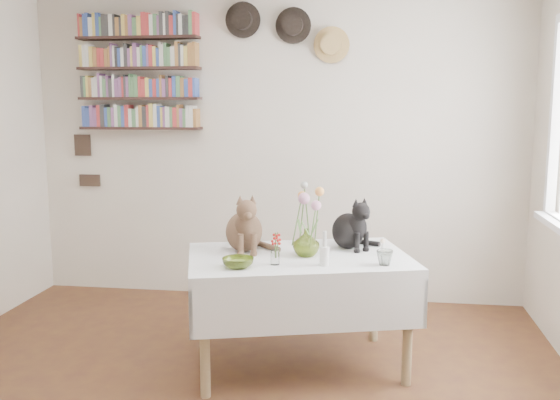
% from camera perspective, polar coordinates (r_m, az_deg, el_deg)
% --- Properties ---
extents(room, '(4.08, 4.58, 2.58)m').
position_cam_1_polar(room, '(2.89, -7.28, 1.71)').
color(room, brown).
rests_on(room, ground).
extents(dining_table, '(1.49, 1.17, 0.70)m').
position_cam_1_polar(dining_table, '(3.80, 1.72, -7.60)').
color(dining_table, white).
rests_on(dining_table, room).
extents(tabby_cat, '(0.33, 0.38, 0.37)m').
position_cam_1_polar(tabby_cat, '(3.85, -3.31, -1.91)').
color(tabby_cat, brown).
rests_on(tabby_cat, dining_table).
extents(black_cat, '(0.36, 0.36, 0.34)m').
position_cam_1_polar(black_cat, '(3.94, 6.26, -1.96)').
color(black_cat, black).
rests_on(black_cat, dining_table).
extents(flower_vase, '(0.19, 0.19, 0.17)m').
position_cam_1_polar(flower_vase, '(3.72, 2.41, -3.90)').
color(flower_vase, '#9EB647').
rests_on(flower_vase, dining_table).
extents(green_bowl, '(0.23, 0.23, 0.06)m').
position_cam_1_polar(green_bowl, '(3.49, -3.86, -5.74)').
color(green_bowl, '#9EB647').
rests_on(green_bowl, dining_table).
extents(drinking_glass, '(0.10, 0.10, 0.09)m').
position_cam_1_polar(drinking_glass, '(3.57, 9.55, -5.23)').
color(drinking_glass, white).
rests_on(drinking_glass, dining_table).
extents(candlestick, '(0.05, 0.05, 0.20)m').
position_cam_1_polar(candlestick, '(3.52, 4.08, -4.95)').
color(candlestick, white).
rests_on(candlestick, dining_table).
extents(berry_jar, '(0.05, 0.05, 0.21)m').
position_cam_1_polar(berry_jar, '(3.53, -0.46, -4.46)').
color(berry_jar, white).
rests_on(berry_jar, dining_table).
extents(porcelain_figurine, '(0.05, 0.05, 0.10)m').
position_cam_1_polar(porcelain_figurine, '(3.82, 9.37, -4.31)').
color(porcelain_figurine, white).
rests_on(porcelain_figurine, dining_table).
extents(flower_bouquet, '(0.17, 0.12, 0.39)m').
position_cam_1_polar(flower_bouquet, '(3.69, 2.47, 0.08)').
color(flower_bouquet, '#4C7233').
rests_on(flower_bouquet, flower_vase).
extents(bookshelf_unit, '(1.00, 0.16, 0.91)m').
position_cam_1_polar(bookshelf_unit, '(5.27, -12.75, 11.25)').
color(bookshelf_unit, '#301C17').
rests_on(bookshelf_unit, room).
extents(wall_hats, '(0.98, 0.09, 0.48)m').
position_cam_1_polar(wall_hats, '(5.02, 0.80, 15.30)').
color(wall_hats, black).
rests_on(wall_hats, room).
extents(wall_art_plaques, '(0.21, 0.02, 0.44)m').
position_cam_1_polar(wall_art_plaques, '(5.56, -17.35, 3.53)').
color(wall_art_plaques, '#38281E').
rests_on(wall_art_plaques, room).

